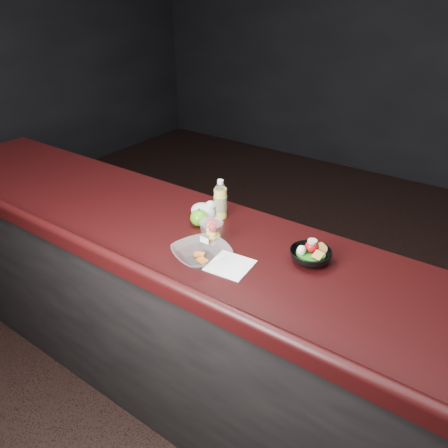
{
  "coord_description": "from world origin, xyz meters",
  "views": [
    {
      "loc": [
        0.9,
        -0.97,
        2.0
      ],
      "look_at": [
        -0.03,
        0.33,
        1.1
      ],
      "focal_mm": 35.0,
      "sensor_mm": 36.0,
      "label": 1
    }
  ],
  "objects_px": {
    "lemonade_bottle": "(220,202)",
    "green_apple": "(199,218)",
    "fruit_cup": "(211,231)",
    "takeout_bowl": "(202,254)",
    "snack_bowl": "(310,255)"
  },
  "relations": [
    {
      "from": "green_apple",
      "to": "takeout_bowl",
      "type": "bearing_deg",
      "value": -49.81
    },
    {
      "from": "fruit_cup",
      "to": "takeout_bowl",
      "type": "xyz_separation_m",
      "value": [
        0.03,
        -0.11,
        -0.04
      ]
    },
    {
      "from": "fruit_cup",
      "to": "green_apple",
      "type": "bearing_deg",
      "value": 144.5
    },
    {
      "from": "fruit_cup",
      "to": "takeout_bowl",
      "type": "distance_m",
      "value": 0.12
    },
    {
      "from": "lemonade_bottle",
      "to": "green_apple",
      "type": "relative_size",
      "value": 2.21
    },
    {
      "from": "lemonade_bottle",
      "to": "takeout_bowl",
      "type": "relative_size",
      "value": 0.64
    },
    {
      "from": "takeout_bowl",
      "to": "snack_bowl",
      "type": "bearing_deg",
      "value": 34.19
    },
    {
      "from": "snack_bowl",
      "to": "fruit_cup",
      "type": "bearing_deg",
      "value": -161.52
    },
    {
      "from": "lemonade_bottle",
      "to": "takeout_bowl",
      "type": "height_order",
      "value": "lemonade_bottle"
    },
    {
      "from": "green_apple",
      "to": "snack_bowl",
      "type": "xyz_separation_m",
      "value": [
        0.54,
        0.02,
        -0.01
      ]
    },
    {
      "from": "fruit_cup",
      "to": "snack_bowl",
      "type": "xyz_separation_m",
      "value": [
        0.39,
        0.13,
        -0.04
      ]
    },
    {
      "from": "lemonade_bottle",
      "to": "green_apple",
      "type": "height_order",
      "value": "lemonade_bottle"
    },
    {
      "from": "snack_bowl",
      "to": "takeout_bowl",
      "type": "relative_size",
      "value": 0.6
    },
    {
      "from": "snack_bowl",
      "to": "takeout_bowl",
      "type": "distance_m",
      "value": 0.43
    },
    {
      "from": "green_apple",
      "to": "takeout_bowl",
      "type": "height_order",
      "value": "green_apple"
    }
  ]
}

